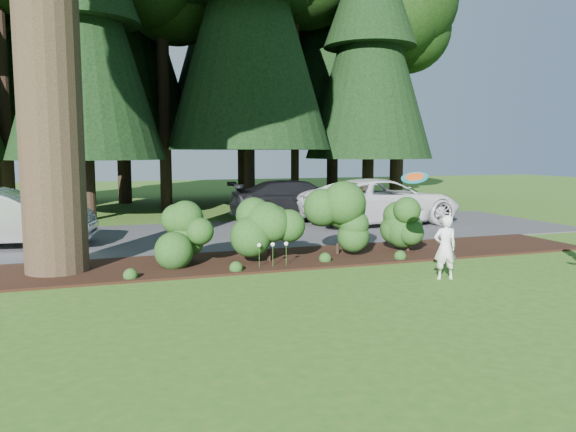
% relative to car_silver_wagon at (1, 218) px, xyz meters
% --- Properties ---
extents(ground, '(80.00, 80.00, 0.00)m').
position_rel_car_silver_wagon_xyz_m(ground, '(6.13, -7.09, -0.78)').
color(ground, '#2D5919').
rests_on(ground, ground).
extents(mulch_bed, '(16.00, 2.50, 0.05)m').
position_rel_car_silver_wagon_xyz_m(mulch_bed, '(6.13, -3.84, -0.76)').
color(mulch_bed, black).
rests_on(mulch_bed, ground).
extents(driveway, '(22.00, 6.00, 0.03)m').
position_rel_car_silver_wagon_xyz_m(driveway, '(6.13, 0.41, -0.77)').
color(driveway, '#38383A').
rests_on(driveway, ground).
extents(shrub_row, '(6.53, 1.60, 1.61)m').
position_rel_car_silver_wagon_xyz_m(shrub_row, '(6.89, -3.95, 0.03)').
color(shrub_row, '#164818').
rests_on(shrub_row, ground).
extents(lily_cluster, '(0.69, 0.09, 0.57)m').
position_rel_car_silver_wagon_xyz_m(lily_cluster, '(5.83, -4.69, -0.29)').
color(lily_cluster, '#164818').
rests_on(lily_cluster, ground).
extents(car_silver_wagon, '(4.77, 2.34, 1.51)m').
position_rel_car_silver_wagon_xyz_m(car_silver_wagon, '(0.00, 0.00, 0.00)').
color(car_silver_wagon, silver).
rests_on(car_silver_wagon, driveway).
extents(car_white_suv, '(5.70, 2.96, 1.53)m').
position_rel_car_silver_wagon_xyz_m(car_white_suv, '(11.47, 1.00, 0.01)').
color(car_white_suv, silver).
rests_on(car_white_suv, driveway).
extents(car_dark_suv, '(5.10, 2.41, 1.44)m').
position_rel_car_silver_wagon_xyz_m(car_dark_suv, '(9.15, 2.71, -0.03)').
color(car_dark_suv, black).
rests_on(car_dark_suv, driveway).
extents(child, '(0.51, 0.38, 1.26)m').
position_rel_car_silver_wagon_xyz_m(child, '(8.70, -6.71, -0.15)').
color(child, white).
rests_on(child, ground).
extents(frisbee, '(0.52, 0.49, 0.27)m').
position_rel_car_silver_wagon_xyz_m(frisbee, '(7.92, -6.80, 1.22)').
color(frisbee, '#177282').
rests_on(frisbee, ground).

